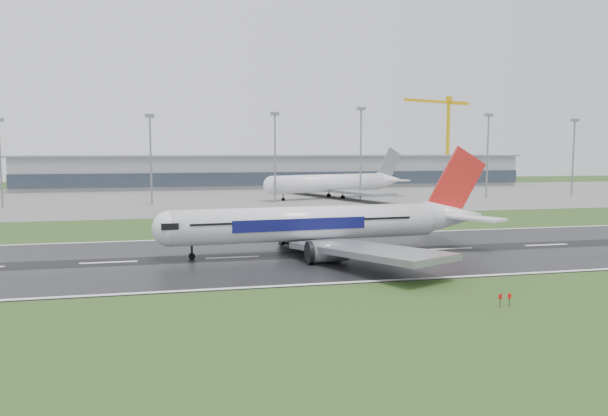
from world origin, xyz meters
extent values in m
plane|color=#284619|center=(0.00, 0.00, 0.00)|extent=(520.00, 520.00, 0.00)
cube|color=black|center=(0.00, 0.00, 0.05)|extent=(400.00, 45.00, 0.10)
cube|color=slate|center=(0.00, 125.00, 0.04)|extent=(400.00, 130.00, 0.08)
cube|color=gray|center=(0.00, 185.00, 7.50)|extent=(240.00, 36.00, 15.00)
cylinder|color=gray|center=(-103.38, 100.00, 13.51)|extent=(0.64, 0.64, 27.01)
cylinder|color=gray|center=(-57.64, 100.00, 14.44)|extent=(0.64, 0.64, 28.88)
cylinder|color=gray|center=(-15.99, 100.00, 15.04)|extent=(0.64, 0.64, 30.08)
cylinder|color=gray|center=(15.09, 100.00, 16.13)|extent=(0.64, 0.64, 32.27)
cylinder|color=gray|center=(65.09, 100.00, 15.33)|extent=(0.64, 0.64, 30.66)
cylinder|color=gray|center=(102.00, 100.00, 14.58)|extent=(0.64, 0.64, 29.16)
camera|label=1|loc=(-48.47, -95.57, 18.19)|focal=33.69mm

